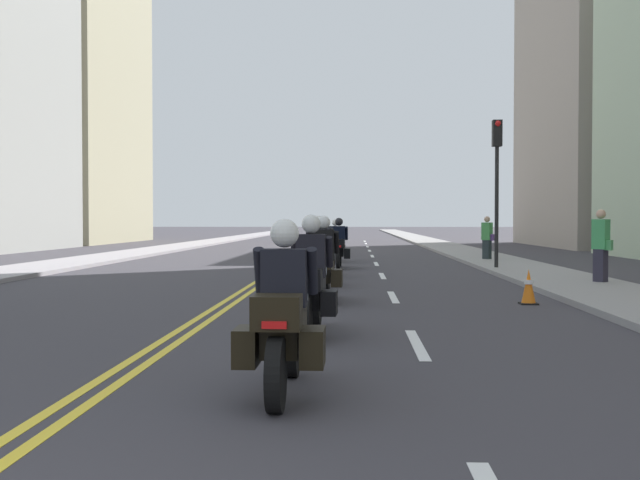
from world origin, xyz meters
name	(u,v)px	position (x,y,z in m)	size (l,w,h in m)	color
ground_plane	(317,245)	(0.00, 48.00, 0.00)	(264.00, 264.00, 0.00)	#38353B
sidewalk_left	(200,243)	(-7.56, 48.00, 0.06)	(2.49, 144.00, 0.12)	gray
sidewalk_right	(436,244)	(7.56, 48.00, 0.06)	(2.49, 144.00, 0.12)	gray
centreline_yellow_inner	(315,244)	(-0.12, 48.00, 0.00)	(0.12, 132.00, 0.01)	yellow
centreline_yellow_outer	(319,244)	(0.12, 48.00, 0.00)	(0.12, 132.00, 0.01)	yellow
lane_dashes_white	(374,260)	(3.16, 29.00, 0.00)	(0.14, 56.40, 0.01)	silver
building_left_2	(60,50)	(-18.07, 51.77, 13.44)	(9.04, 14.96, 26.87)	tan
building_right_2	(611,94)	(17.72, 45.66, 9.12)	(8.32, 15.84, 18.24)	gray
motorcycle_0	(284,324)	(1.74, 5.06, 0.64)	(0.76, 2.08, 1.57)	black
motorcycle_1	(310,287)	(1.77, 8.71, 0.65)	(0.78, 2.12, 1.64)	black
motorcycle_2	(323,267)	(1.78, 12.99, 0.67)	(0.77, 2.14, 1.65)	black
motorcycle_3	(318,257)	(1.51, 16.63, 0.68)	(0.78, 2.31, 1.67)	black
motorcycle_4	(323,252)	(1.49, 19.71, 0.67)	(0.77, 2.19, 1.63)	black
motorcycle_5	(339,248)	(1.87, 23.40, 0.67)	(0.77, 2.21, 1.64)	black
motorcycle_6	(335,244)	(1.66, 27.55, 0.66)	(0.76, 2.27, 1.61)	black
traffic_cone_0	(529,287)	(5.60, 12.75, 0.32)	(0.33, 0.33, 0.65)	black
traffic_light_near	(497,166)	(6.71, 22.15, 3.20)	(0.28, 0.38, 4.61)	black
pedestrian_0	(487,238)	(7.30, 27.30, 0.88)	(0.45, 0.45, 1.71)	#222C2E
pedestrian_1	(601,247)	(8.13, 16.64, 0.94)	(0.42, 0.48, 1.81)	#2A2836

